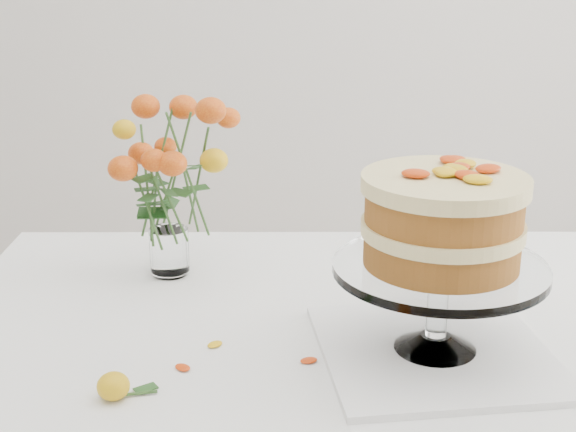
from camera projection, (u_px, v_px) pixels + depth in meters
name	position (u px, v px, depth m)	size (l,w,h in m)	color
table	(382.00, 377.00, 1.28)	(1.43, 0.93, 0.76)	tan
napkin	(434.00, 351.00, 1.18)	(0.33, 0.33, 0.01)	white
cake_stand	(442.00, 230.00, 1.12)	(0.31, 0.31, 0.27)	white
rose_vase	(165.00, 165.00, 1.40)	(0.25, 0.25, 0.35)	white
loose_rose_near	(114.00, 386.00, 1.06)	(0.08, 0.04, 0.04)	gold
stray_petal_a	(309.00, 361.00, 1.16)	(0.03, 0.02, 0.00)	#EAB00E
stray_petal_b	(381.00, 375.00, 1.12)	(0.03, 0.02, 0.00)	#EAB00E
stray_petal_c	(414.00, 389.00, 1.08)	(0.03, 0.02, 0.00)	#EAB00E
stray_petal_d	(215.00, 345.00, 1.21)	(0.03, 0.02, 0.00)	#EAB00E
stray_petal_e	(183.00, 368.00, 1.14)	(0.03, 0.02, 0.00)	#EAB00E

